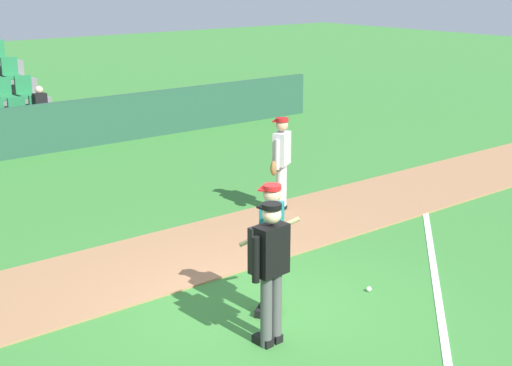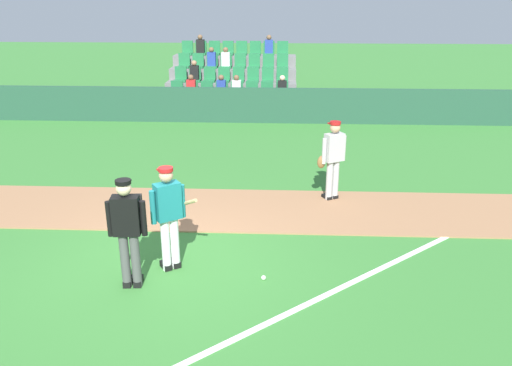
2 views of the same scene
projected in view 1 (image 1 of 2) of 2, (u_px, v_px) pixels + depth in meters
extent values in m
plane|color=#387A33|center=(257.00, 314.00, 9.60)|extent=(80.00, 80.00, 0.00)
cube|color=#9E704C|center=(161.00, 260.00, 11.34)|extent=(28.00, 2.24, 0.03)
cube|color=white|center=(434.00, 269.00, 11.05)|extent=(9.12, 7.96, 0.01)
cube|color=#237542|center=(21.00, 118.00, 18.44)|extent=(0.44, 0.40, 0.08)
cube|color=#237542|center=(17.00, 107.00, 18.54)|extent=(0.44, 0.08, 0.50)
cube|color=#237542|center=(42.00, 116.00, 18.78)|extent=(0.44, 0.40, 0.08)
cube|color=#237542|center=(38.00, 105.00, 18.87)|extent=(0.44, 0.08, 0.50)
cube|color=black|center=(40.00, 104.00, 18.73)|extent=(0.32, 0.22, 0.52)
sphere|color=beige|center=(39.00, 90.00, 18.63)|extent=(0.20, 0.20, 0.20)
cube|color=#237542|center=(7.00, 98.00, 18.97)|extent=(0.44, 0.40, 0.08)
cube|color=#237542|center=(2.00, 87.00, 19.06)|extent=(0.44, 0.08, 0.50)
cube|color=#237542|center=(27.00, 96.00, 19.30)|extent=(0.44, 0.40, 0.08)
cube|color=#237542|center=(23.00, 85.00, 19.40)|extent=(0.44, 0.08, 0.50)
cube|color=#237542|center=(13.00, 77.00, 19.82)|extent=(0.44, 0.40, 0.08)
cube|color=#237542|center=(9.00, 67.00, 19.92)|extent=(0.44, 0.08, 0.50)
cube|color=#237542|center=(0.00, 59.00, 20.35)|extent=(0.44, 0.40, 0.08)
cylinder|color=white|center=(270.00, 286.00, 9.37)|extent=(0.14, 0.14, 0.90)
cylinder|color=white|center=(273.00, 281.00, 9.52)|extent=(0.14, 0.14, 0.90)
cube|color=black|center=(265.00, 314.00, 9.50)|extent=(0.25, 0.28, 0.10)
cube|color=black|center=(268.00, 309.00, 9.65)|extent=(0.25, 0.28, 0.10)
cube|color=#197075|center=(272.00, 228.00, 9.24)|extent=(0.45, 0.41, 0.60)
cylinder|color=#197075|center=(267.00, 238.00, 9.02)|extent=(0.09, 0.09, 0.55)
cylinder|color=#197075|center=(277.00, 225.00, 9.48)|extent=(0.09, 0.09, 0.55)
sphere|color=tan|center=(272.00, 195.00, 9.12)|extent=(0.22, 0.22, 0.22)
cylinder|color=#B21919|center=(272.00, 187.00, 9.09)|extent=(0.23, 0.23, 0.06)
cube|color=#B21919|center=(264.00, 189.00, 9.13)|extent=(0.22, 0.20, 0.02)
cylinder|color=tan|center=(269.00, 232.00, 9.54)|extent=(0.66, 0.54, 0.41)
cylinder|color=#4C4C4C|center=(266.00, 312.00, 8.66)|extent=(0.14, 0.14, 0.90)
cylinder|color=#4C4C4C|center=(276.00, 307.00, 8.77)|extent=(0.14, 0.14, 0.90)
cube|color=black|center=(263.00, 341.00, 8.81)|extent=(0.14, 0.27, 0.10)
cube|color=black|center=(272.00, 336.00, 8.92)|extent=(0.14, 0.27, 0.10)
cube|color=black|center=(271.00, 250.00, 8.51)|extent=(0.42, 0.25, 0.60)
cylinder|color=black|center=(256.00, 260.00, 8.35)|extent=(0.09, 0.09, 0.55)
cylinder|color=black|center=(287.00, 249.00, 8.69)|extent=(0.09, 0.09, 0.55)
sphere|color=beige|center=(272.00, 214.00, 8.39)|extent=(0.22, 0.22, 0.22)
cylinder|color=black|center=(272.00, 206.00, 8.36)|extent=(0.23, 0.23, 0.06)
cube|color=black|center=(266.00, 207.00, 8.44)|extent=(0.19, 0.13, 0.02)
cube|color=black|center=(264.00, 247.00, 8.60)|extent=(0.45, 0.12, 0.56)
cylinder|color=#B2B2B2|center=(280.00, 190.00, 13.48)|extent=(0.14, 0.14, 0.90)
cylinder|color=#B2B2B2|center=(283.00, 187.00, 13.63)|extent=(0.14, 0.14, 0.90)
cube|color=black|center=(277.00, 210.00, 13.62)|extent=(0.23, 0.29, 0.10)
cube|color=black|center=(280.00, 208.00, 13.76)|extent=(0.23, 0.29, 0.10)
cube|color=#B2B2B2|center=(282.00, 149.00, 13.35)|extent=(0.46, 0.39, 0.60)
cylinder|color=#B2B2B2|center=(277.00, 154.00, 13.14)|extent=(0.09, 0.09, 0.55)
cylinder|color=#B2B2B2|center=(286.00, 148.00, 13.59)|extent=(0.09, 0.09, 0.55)
sphere|color=tan|center=(282.00, 125.00, 13.23)|extent=(0.22, 0.22, 0.22)
cylinder|color=#B21919|center=(282.00, 120.00, 13.20)|extent=(0.23, 0.23, 0.06)
cube|color=#B21919|center=(277.00, 121.00, 13.24)|extent=(0.22, 0.19, 0.02)
ellipsoid|color=brown|center=(274.00, 168.00, 13.21)|extent=(0.23, 0.20, 0.28)
sphere|color=white|center=(369.00, 289.00, 10.27)|extent=(0.07, 0.07, 0.07)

